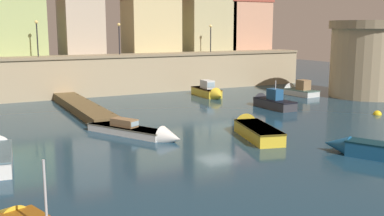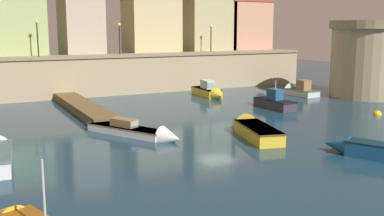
% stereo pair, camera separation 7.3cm
% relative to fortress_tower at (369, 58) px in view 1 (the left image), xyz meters
% --- Properties ---
extents(ground_plane, '(102.45, 102.45, 0.00)m').
position_rel_fortress_tower_xyz_m(ground_plane, '(-20.51, -5.06, -3.83)').
color(ground_plane, '#19384C').
extents(quay_wall, '(42.78, 3.42, 4.09)m').
position_rel_fortress_tower_xyz_m(quay_wall, '(-20.51, 13.57, -1.77)').
color(quay_wall, tan).
rests_on(quay_wall, ground).
extents(old_town_backdrop, '(40.10, 5.25, 8.33)m').
position_rel_fortress_tower_xyz_m(old_town_backdrop, '(-18.13, 17.32, 3.60)').
color(old_town_backdrop, tan).
rests_on(old_town_backdrop, ground).
extents(fortress_tower, '(8.10, 8.10, 7.54)m').
position_rel_fortress_tower_xyz_m(fortress_tower, '(0.00, 0.00, 0.00)').
color(fortress_tower, tan).
rests_on(fortress_tower, ground).
extents(pier_dock, '(1.99, 14.36, 0.70)m').
position_rel_fortress_tower_xyz_m(pier_dock, '(-27.61, 4.83, -3.49)').
color(pier_dock, brown).
rests_on(pier_dock, ground).
extents(quay_lamp_0, '(0.32, 0.32, 3.44)m').
position_rel_fortress_tower_xyz_m(quay_lamp_0, '(-29.55, 13.57, 2.55)').
color(quay_lamp_0, black).
rests_on(quay_lamp_0, quay_wall).
extents(quay_lamp_1, '(0.32, 0.32, 3.23)m').
position_rel_fortress_tower_xyz_m(quay_lamp_1, '(-21.40, 13.57, 2.43)').
color(quay_lamp_1, black).
rests_on(quay_lamp_1, quay_wall).
extents(quay_lamp_2, '(0.32, 0.32, 3.09)m').
position_rel_fortress_tower_xyz_m(quay_lamp_2, '(-10.49, 13.57, 2.35)').
color(quay_lamp_2, black).
rests_on(quay_lamp_2, quay_wall).
extents(moored_boat_3, '(2.03, 4.51, 2.13)m').
position_rel_fortress_tower_xyz_m(moored_boat_3, '(-5.57, 4.17, -3.38)').
color(moored_boat_3, silver).
rests_on(moored_boat_3, ground).
extents(moored_boat_4, '(1.66, 5.34, 1.93)m').
position_rel_fortress_tower_xyz_m(moored_boat_4, '(-14.33, 7.01, -3.30)').
color(moored_boat_4, gold).
rests_on(moored_boat_4, ground).
extents(moored_boat_5, '(3.07, 6.30, 1.53)m').
position_rel_fortress_tower_xyz_m(moored_boat_5, '(-19.97, -8.65, -3.40)').
color(moored_boat_5, gold).
rests_on(moored_boat_5, ground).
extents(moored_boat_8, '(4.64, 7.03, 1.41)m').
position_rel_fortress_tower_xyz_m(moored_boat_8, '(-26.57, -5.61, -3.52)').
color(moored_boat_8, white).
rests_on(moored_boat_8, ground).
extents(moored_boat_9, '(1.59, 5.31, 2.74)m').
position_rel_fortress_tower_xyz_m(moored_boat_9, '(-12.60, -0.58, -3.32)').
color(moored_boat_9, '#333338').
rests_on(moored_boat_9, ground).
extents(mooring_buoy_0, '(0.67, 0.67, 0.67)m').
position_rel_fortress_tower_xyz_m(mooring_buoy_0, '(-7.09, -7.40, -3.83)').
color(mooring_buoy_0, yellow).
rests_on(mooring_buoy_0, ground).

